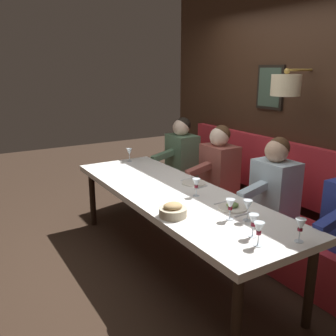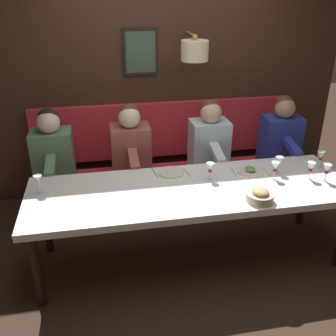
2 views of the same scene
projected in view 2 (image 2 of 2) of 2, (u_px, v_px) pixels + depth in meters
name	position (u px, v px, depth m)	size (l,w,h in m)	color
ground_plane	(189.00, 257.00, 3.61)	(12.00, 12.00, 0.00)	#332319
dining_table	(191.00, 194.00, 3.31)	(0.90, 2.77, 0.74)	white
banquette_bench	(171.00, 190.00, 4.30)	(0.52, 2.97, 0.45)	red
back_wall_panel	(162.00, 77.00, 4.31)	(0.59, 4.17, 2.90)	#382316
diner_nearest	(281.00, 134.00, 4.24)	(0.60, 0.40, 0.79)	#283893
diner_near	(209.00, 139.00, 4.10)	(0.60, 0.40, 0.79)	silver
diner_middle	(131.00, 144.00, 3.96)	(0.60, 0.40, 0.79)	#934C42
diner_far	(52.00, 150.00, 3.83)	(0.60, 0.40, 0.79)	#567A5B
place_setting_0	(250.00, 171.00, 3.55)	(0.24, 0.32, 0.05)	silver
place_setting_1	(171.00, 172.00, 3.54)	(0.24, 0.33, 0.01)	silver
wine_glass_0	(327.00, 169.00, 3.34)	(0.07, 0.07, 0.16)	silver
wine_glass_1	(279.00, 162.00, 3.48)	(0.07, 0.07, 0.16)	silver
wine_glass_2	(321.00, 156.00, 3.60)	(0.07, 0.07, 0.16)	silver
wine_glass_3	(275.00, 167.00, 3.38)	(0.07, 0.07, 0.16)	silver
wine_glass_4	(311.00, 167.00, 3.38)	(0.07, 0.07, 0.16)	silver
wine_glass_5	(38.00, 181.00, 3.15)	(0.07, 0.07, 0.16)	silver
wine_glass_6	(210.00, 168.00, 3.37)	(0.07, 0.07, 0.16)	silver
bread_bowl	(260.00, 196.00, 3.07)	(0.22, 0.22, 0.12)	beige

